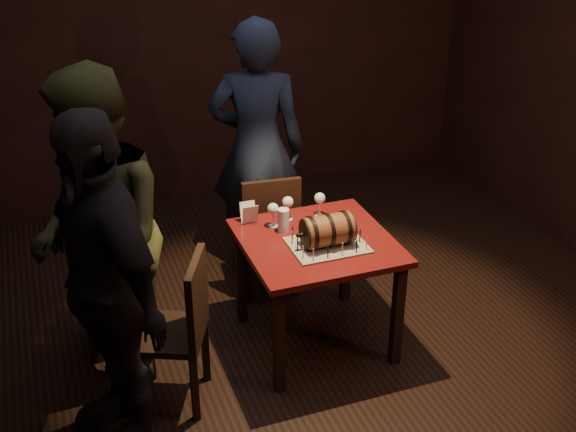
{
  "coord_description": "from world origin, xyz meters",
  "views": [
    {
      "loc": [
        -1.36,
        -3.49,
        2.86
      ],
      "look_at": [
        -0.07,
        0.05,
        0.95
      ],
      "focal_mm": 45.0,
      "sensor_mm": 36.0,
      "label": 1
    }
  ],
  "objects": [
    {
      "name": "chair_left_front",
      "position": [
        -0.79,
        -0.2,
        0.52
      ],
      "size": [
        0.53,
        0.53,
        0.93
      ],
      "color": "black",
      "rests_on": "ground"
    },
    {
      "name": "wine_glass_left",
      "position": [
        -0.07,
        0.32,
        0.87
      ],
      "size": [
        0.07,
        0.07,
        0.16
      ],
      "color": "silver",
      "rests_on": "pub_table"
    },
    {
      "name": "cake_board",
      "position": [
        0.15,
        -0.03,
        0.76
      ],
      "size": [
        0.45,
        0.35,
        0.01
      ],
      "primitive_type": "cube",
      "color": "gray",
      "rests_on": "pub_table"
    },
    {
      "name": "wine_glass_right",
      "position": [
        0.26,
        0.36,
        0.87
      ],
      "size": [
        0.07,
        0.07,
        0.16
      ],
      "color": "silver",
      "rests_on": "pub_table"
    },
    {
      "name": "person_left_front",
      "position": [
        -1.18,
        -0.31,
        0.93
      ],
      "size": [
        0.77,
        1.18,
        1.86
      ],
      "primitive_type": "imported",
      "rotation": [
        0.0,
        0.0,
        -1.25
      ],
      "color": "black",
      "rests_on": "ground"
    },
    {
      "name": "pint_of_ale",
      "position": [
        -0.03,
        0.23,
        0.82
      ],
      "size": [
        0.07,
        0.07,
        0.15
      ],
      "color": "silver",
      "rests_on": "pub_table"
    },
    {
      "name": "birthday_candles",
      "position": [
        0.15,
        -0.03,
        0.8
      ],
      "size": [
        0.4,
        0.3,
        0.09
      ],
      "color": "#EFD38F",
      "rests_on": "cake_board"
    },
    {
      "name": "wine_glass_mid",
      "position": [
        0.05,
        0.37,
        0.87
      ],
      "size": [
        0.07,
        0.07,
        0.16
      ],
      "color": "silver",
      "rests_on": "pub_table"
    },
    {
      "name": "chair_back",
      "position": [
        0.03,
        0.71,
        0.52
      ],
      "size": [
        0.44,
        0.44,
        0.93
      ],
      "color": "black",
      "rests_on": "ground"
    },
    {
      "name": "barrel_cake",
      "position": [
        0.15,
        -0.03,
        0.86
      ],
      "size": [
        0.35,
        0.21,
        0.21
      ],
      "color": "brown",
      "rests_on": "cake_board"
    },
    {
      "name": "person_back",
      "position": [
        0.09,
        1.13,
        0.95
      ],
      "size": [
        0.81,
        0.67,
        1.89
      ],
      "primitive_type": "imported",
      "rotation": [
        0.0,
        0.0,
        2.78
      ],
      "color": "#1A2034",
      "rests_on": "ground"
    },
    {
      "name": "room_shell",
      "position": [
        0.0,
        0.0,
        1.4
      ],
      "size": [
        5.04,
        5.04,
        2.8
      ],
      "color": "black",
      "rests_on": "ground"
    },
    {
      "name": "pub_table",
      "position": [
        0.13,
        0.06,
        0.64
      ],
      "size": [
        0.9,
        0.9,
        0.75
      ],
      "color": "#4D0C0D",
      "rests_on": "ground"
    },
    {
      "name": "person_left_rear",
      "position": [
        -1.14,
        0.14,
        0.96
      ],
      "size": [
        0.77,
        0.96,
        1.91
      ],
      "primitive_type": "imported",
      "rotation": [
        0.0,
        0.0,
        -1.52
      ],
      "color": "#39391C",
      "rests_on": "ground"
    },
    {
      "name": "menu_card",
      "position": [
        -0.19,
        0.42,
        0.81
      ],
      "size": [
        0.1,
        0.05,
        0.13
      ],
      "primitive_type": null,
      "color": "white",
      "rests_on": "pub_table"
    },
    {
      "name": "chair_left_rear",
      "position": [
        -0.96,
        0.47,
        0.52
      ],
      "size": [
        0.43,
        0.43,
        0.93
      ],
      "color": "black",
      "rests_on": "ground"
    }
  ]
}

